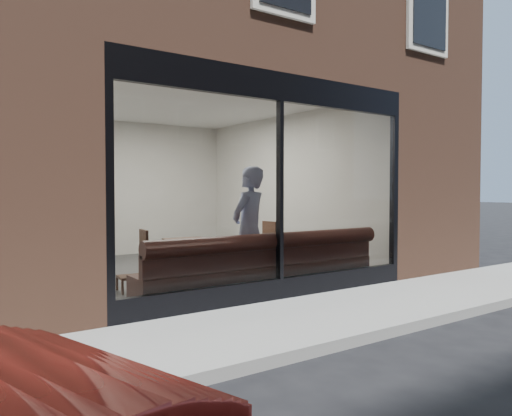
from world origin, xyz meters
TOP-DOWN VIEW (x-y plane):
  - ground at (0.00, 0.00)m, footprint 120.00×120.00m
  - sidewalk_near at (0.00, 1.00)m, footprint 40.00×2.00m
  - kerb_near at (0.00, -0.05)m, footprint 40.00×0.10m
  - host_building_pier_right at (3.75, 8.00)m, footprint 2.50×12.00m
  - host_building_backfill at (0.00, 11.00)m, footprint 5.00×6.00m
  - cafe_floor at (0.00, 5.00)m, footprint 6.00×6.00m
  - cafe_ceiling at (0.00, 5.00)m, footprint 6.00×6.00m
  - cafe_wall_back at (0.00, 7.99)m, footprint 5.00×0.00m
  - cafe_wall_left at (-2.49, 5.00)m, footprint 0.00×6.00m
  - cafe_wall_right at (2.49, 5.00)m, footprint 0.00×6.00m
  - storefront_kick at (0.00, 2.05)m, footprint 5.00×0.10m
  - storefront_header at (0.00, 2.05)m, footprint 5.00×0.10m
  - storefront_mullion at (0.00, 2.05)m, footprint 0.06×0.10m
  - storefront_glass at (0.00, 2.02)m, footprint 4.80×0.00m
  - banquette at (0.00, 2.45)m, footprint 4.00×0.55m
  - person at (-0.04, 2.77)m, footprint 0.82×0.70m
  - cafe_table_left at (-0.59, 3.71)m, footprint 0.75×0.75m
  - cafe_table_right at (1.43, 3.00)m, footprint 0.72×0.72m
  - cafe_chair_left at (-1.55, 3.71)m, footprint 0.43×0.43m
  - cafe_chair_right at (1.27, 4.23)m, footprint 0.41×0.41m
  - wall_poster at (-2.45, 4.56)m, footprint 0.02×0.58m

SIDE VIEW (x-z plane):
  - ground at x=0.00m, z-range 0.00..0.00m
  - sidewalk_near at x=0.00m, z-range 0.00..0.01m
  - cafe_floor at x=0.00m, z-range 0.02..0.02m
  - kerb_near at x=0.00m, z-range 0.00..0.12m
  - storefront_kick at x=0.00m, z-range 0.00..0.30m
  - banquette at x=0.00m, z-range 0.00..0.45m
  - cafe_chair_left at x=-1.55m, z-range 0.22..0.26m
  - cafe_chair_right at x=1.27m, z-range 0.22..0.26m
  - cafe_table_left at x=-0.59m, z-range 0.72..0.76m
  - cafe_table_right at x=1.43m, z-range 0.72..0.76m
  - person at x=-0.04m, z-range 0.00..1.92m
  - wall_poster at x=-2.45m, z-range 1.11..1.88m
  - storefront_mullion at x=0.00m, z-range 0.30..2.80m
  - storefront_glass at x=0.00m, z-range -0.85..3.95m
  - cafe_wall_back at x=0.00m, z-range -0.90..4.10m
  - cafe_wall_left at x=-2.49m, z-range -1.40..4.60m
  - cafe_wall_right at x=2.49m, z-range -1.40..4.60m
  - host_building_pier_right at x=3.75m, z-range 0.00..3.20m
  - host_building_backfill at x=0.00m, z-range 0.00..3.20m
  - storefront_header at x=0.00m, z-range 2.80..3.20m
  - cafe_ceiling at x=0.00m, z-range 3.19..3.19m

